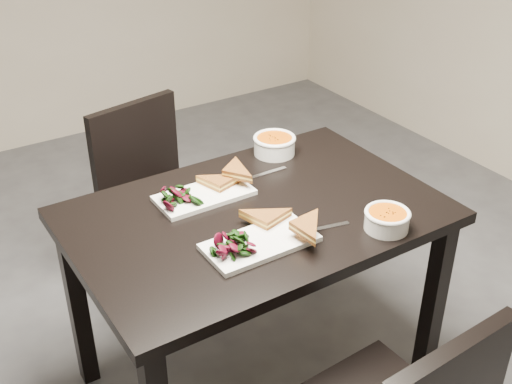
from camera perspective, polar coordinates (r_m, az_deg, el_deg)
table at (r=2.16m, az=-0.00°, el=-3.87°), size 1.20×0.80×0.75m
chair_far at (r=2.79m, az=-9.01°, el=0.15°), size 0.50×0.50×0.85m
plate_near at (r=1.94m, az=0.37°, el=-4.51°), size 0.34×0.17×0.02m
sandwich_near at (r=1.96m, az=1.73°, el=-2.84°), size 0.20×0.17×0.06m
salad_near at (r=1.88m, az=-2.20°, el=-4.64°), size 0.11×0.10×0.05m
soup_bowl_near at (r=2.04m, az=11.51°, el=-2.34°), size 0.14×0.14×0.06m
cutlery_near at (r=2.03m, az=5.92°, el=-3.19°), size 0.18×0.05×0.00m
plate_far at (r=2.18m, az=-4.60°, el=-0.29°), size 0.33×0.16×0.02m
sandwich_far at (r=2.18m, az=-2.95°, el=0.79°), size 0.19×0.16×0.05m
salad_far at (r=2.13m, az=-7.00°, el=-0.32°), size 0.10×0.09×0.04m
soup_bowl_far at (r=2.45m, az=1.64°, el=4.27°), size 0.16×0.16×0.07m
cutlery_far at (r=2.32m, az=0.79°, el=1.63°), size 0.18×0.02×0.00m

